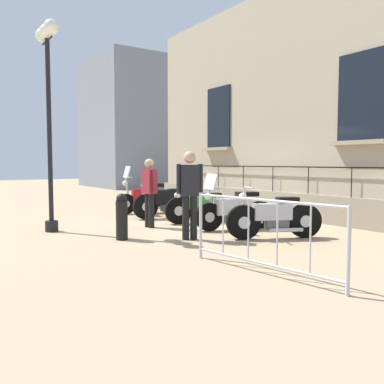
# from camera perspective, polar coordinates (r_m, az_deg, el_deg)

# --- Properties ---
(ground_plane) EXTENTS (60.00, 60.00, 0.00)m
(ground_plane) POSITION_cam_1_polar(r_m,az_deg,el_deg) (10.45, 1.84, -4.29)
(ground_plane) COLOR tan
(building_facade) EXTENTS (0.82, 12.12, 6.47)m
(building_facade) POSITION_cam_1_polar(r_m,az_deg,el_deg) (12.28, 12.67, 11.51)
(building_facade) COLOR tan
(building_facade) RESTS_ON ground_plane
(motorcycle_red) EXTENTS (1.87, 0.81, 1.43)m
(motorcycle_red) POSITION_cam_1_polar(r_m,az_deg,el_deg) (12.44, -6.41, -0.87)
(motorcycle_red) COLOR black
(motorcycle_red) RESTS_ON ground_plane
(motorcycle_black) EXTENTS (1.99, 0.73, 1.23)m
(motorcycle_black) POSITION_cam_1_polar(r_m,az_deg,el_deg) (11.33, -3.57, -1.29)
(motorcycle_black) COLOR black
(motorcycle_black) RESTS_ON ground_plane
(motorcycle_green) EXTENTS (1.92, 0.71, 0.91)m
(motorcycle_green) POSITION_cam_1_polar(r_m,az_deg,el_deg) (10.39, 1.34, -2.07)
(motorcycle_green) COLOR black
(motorcycle_green) RESTS_ON ground_plane
(motorcycle_white) EXTENTS (1.90, 0.84, 1.28)m
(motorcycle_white) POSITION_cam_1_polar(r_m,az_deg,el_deg) (9.38, 5.88, -2.51)
(motorcycle_white) COLOR black
(motorcycle_white) RESTS_ON ground_plane
(motorcycle_silver) EXTENTS (1.84, 0.96, 1.05)m
(motorcycle_silver) POSITION_cam_1_polar(r_m,az_deg,el_deg) (8.39, 11.32, -3.54)
(motorcycle_silver) COLOR black
(motorcycle_silver) RESTS_ON ground_plane
(lamppost) EXTENTS (0.32, 1.02, 4.50)m
(lamppost) POSITION_cam_1_polar(r_m,az_deg,el_deg) (9.68, -19.37, 14.02)
(lamppost) COLOR black
(lamppost) RESTS_ON ground_plane
(crowd_barrier) EXTENTS (0.37, 2.52, 1.05)m
(crowd_barrier) POSITION_cam_1_polar(r_m,az_deg,el_deg) (5.69, 9.75, -5.66)
(crowd_barrier) COLOR #B7B7BF
(crowd_barrier) RESTS_ON ground_plane
(bollard) EXTENTS (0.23, 0.23, 0.92)m
(bollard) POSITION_cam_1_polar(r_m,az_deg,el_deg) (8.22, -9.75, -3.38)
(bollard) COLOR black
(bollard) RESTS_ON ground_plane
(pedestrian_standing) EXTENTS (0.50, 0.34, 1.75)m
(pedestrian_standing) POSITION_cam_1_polar(r_m,az_deg,el_deg) (8.07, -0.32, 0.34)
(pedestrian_standing) COLOR black
(pedestrian_standing) RESTS_ON ground_plane
(pedestrian_walking) EXTENTS (0.24, 0.53, 1.62)m
(pedestrian_walking) POSITION_cam_1_polar(r_m,az_deg,el_deg) (9.66, -5.95, 0.41)
(pedestrian_walking) COLOR black
(pedestrian_walking) RESTS_ON ground_plane
(distant_building) EXTENTS (3.77, 6.21, 7.94)m
(distant_building) POSITION_cam_1_polar(r_m,az_deg,el_deg) (26.70, -9.59, 9.31)
(distant_building) COLOR gray
(distant_building) RESTS_ON ground_plane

